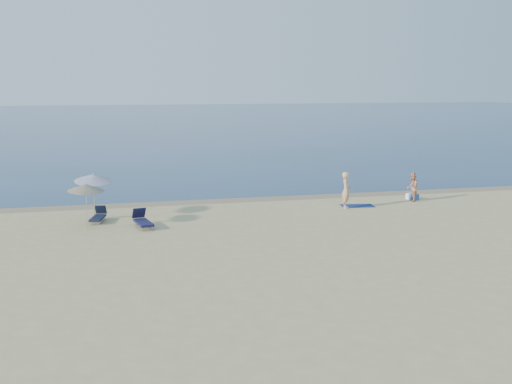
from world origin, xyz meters
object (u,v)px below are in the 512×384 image
person_right (412,187)px  blue_cooler (414,197)px  umbrella_near (93,178)px  person_left (346,190)px

person_right → blue_cooler: bearing=173.7°
person_right → umbrella_near: 16.78m
person_right → umbrella_near: bearing=-52.4°
umbrella_near → person_left: bearing=-3.9°
blue_cooler → umbrella_near: (-17.02, -0.97, 1.83)m
blue_cooler → umbrella_near: size_ratio=0.21×
blue_cooler → umbrella_near: 17.15m
person_right → blue_cooler: (0.30, 0.33, -0.61)m
blue_cooler → umbrella_near: umbrella_near is taller
person_left → umbrella_near: 12.54m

